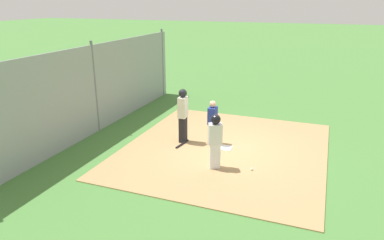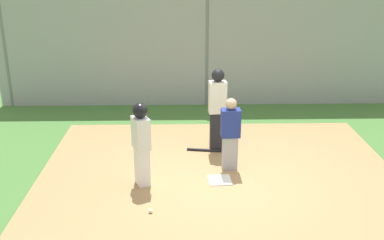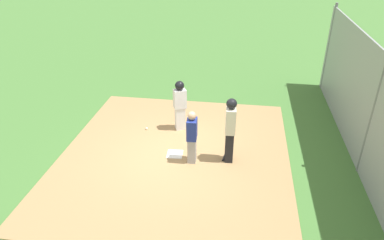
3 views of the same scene
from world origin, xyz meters
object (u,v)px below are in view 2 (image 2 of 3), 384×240
umpire (217,108)px  baseball (151,211)px  parked_car_red (198,50)px  parked_car_dark (37,51)px  catcher (230,134)px  runner (141,139)px  baseball_bat (204,150)px  home_plate (220,180)px

umpire → baseball: 3.15m
parked_car_red → parked_car_dark: same height
catcher → runner: runner is taller
parked_car_dark → baseball_bat: bearing=-54.1°
home_plate → parked_car_dark: parked_car_dark is taller
parked_car_red → baseball: bearing=-97.6°
umpire → baseball: bearing=-29.9°
catcher → parked_car_red: (0.31, -9.69, -0.20)m
catcher → baseball_bat: catcher is taller
baseball_bat → parked_car_red: 8.79m
catcher → runner: bearing=-72.2°
baseball_bat → parked_car_red: size_ratio=0.18×
runner → home_plate: bearing=-20.1°
umpire → baseball_bat: 1.01m
umpire → baseball: (1.33, 2.69, -0.96)m
parked_car_red → umpire: bearing=-90.7°
umpire → baseball_bat: bearing=-77.1°
runner → parked_car_red: size_ratio=0.39×
umpire → parked_car_dark: size_ratio=0.44×
baseball → parked_car_dark: size_ratio=0.02×
catcher → baseball_bat: size_ratio=1.95×
baseball → baseball_bat: bearing=-111.8°
catcher → parked_car_dark: size_ratio=0.36×
runner → umpire: bearing=22.3°
baseball → parked_car_red: bearing=-96.1°
catcher → baseball: catcher is taller
home_plate → catcher: size_ratio=0.29×
parked_car_red → parked_car_dark: 6.33m
umpire → catcher: bearing=7.2°
home_plate → catcher: 0.96m
home_plate → parked_car_dark: 11.90m
umpire → runner: umpire is taller
home_plate → umpire: 1.81m
home_plate → baseball_bat: baseball_bat is taller
catcher → parked_car_dark: (6.63, -9.49, -0.20)m
umpire → baseball_bat: (0.29, 0.08, -0.97)m
baseball_bat → umpire: bearing=25.6°
umpire → baseball_bat: size_ratio=2.41×
parked_car_dark → runner: bearing=-63.9°
home_plate → baseball_bat: size_ratio=0.57×
home_plate → baseball: (1.28, 1.17, 0.03)m
umpire → parked_car_red: bearing=177.2°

